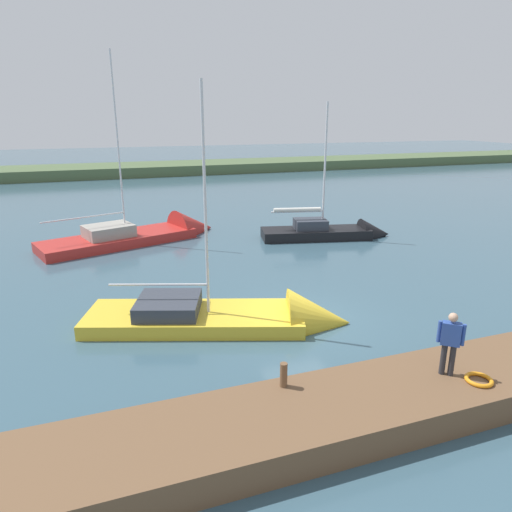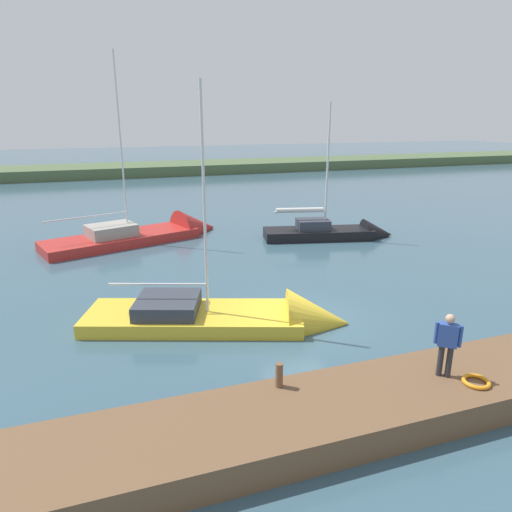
{
  "view_description": "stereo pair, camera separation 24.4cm",
  "coord_description": "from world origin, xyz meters",
  "views": [
    {
      "loc": [
        6.54,
        13.42,
        6.88
      ],
      "look_at": [
        0.99,
        -2.27,
        1.78
      ],
      "focal_mm": 32.07,
      "sensor_mm": 36.0,
      "label": 1
    },
    {
      "loc": [
        6.31,
        13.5,
        6.88
      ],
      "look_at": [
        0.99,
        -2.27,
        1.78
      ],
      "focal_mm": 32.07,
      "sensor_mm": 36.0,
      "label": 2
    }
  ],
  "objects": [
    {
      "name": "life_ring_buoy",
      "position": [
        -1.76,
        6.1,
        0.79
      ],
      "size": [
        0.66,
        0.66,
        0.1
      ],
      "primitive_type": "torus",
      "color": "orange",
      "rests_on": "dock_pier"
    },
    {
      "name": "sailboat_mid_channel",
      "position": [
        3.55,
        -13.11,
        0.17
      ],
      "size": [
        10.66,
        5.86,
        11.4
      ],
      "rotation": [
        0.0,
        0.0,
        3.46
      ],
      "color": "#B22823",
      "rests_on": "ground_plane"
    },
    {
      "name": "mooring_post_near",
      "position": [
        2.77,
        4.71,
        1.05
      ],
      "size": [
        0.18,
        0.18,
        0.61
      ],
      "primitive_type": "cylinder",
      "color": "brown",
      "rests_on": "dock_pier"
    },
    {
      "name": "sailboat_near_dock",
      "position": [
        -6.62,
        -9.71,
        0.22
      ],
      "size": [
        7.87,
        3.56,
        8.49
      ],
      "rotation": [
        0.0,
        0.0,
        2.92
      ],
      "color": "black",
      "rests_on": "ground_plane"
    },
    {
      "name": "far_shoreline",
      "position": [
        0.0,
        -45.38,
        0.0
      ],
      "size": [
        180.0,
        8.0,
        2.4
      ],
      "primitive_type": "cube",
      "color": "#4C603D",
      "rests_on": "ground_plane"
    },
    {
      "name": "ground_plane",
      "position": [
        0.0,
        0.0,
        0.0
      ],
      "size": [
        200.0,
        200.0,
        0.0
      ],
      "primitive_type": "plane",
      "color": "#385666"
    },
    {
      "name": "person_on_dock",
      "position": [
        -1.24,
        5.57,
        1.69
      ],
      "size": [
        0.5,
        0.46,
        1.65
      ],
      "rotation": [
        0.0,
        0.0,
        0.86
      ],
      "color": "#28282D",
      "rests_on": "dock_pier"
    },
    {
      "name": "sailboat_far_right",
      "position": [
        2.11,
        -0.26,
        0.12
      ],
      "size": [
        9.3,
        5.19,
        9.09
      ],
      "rotation": [
        0.0,
        0.0,
        2.81
      ],
      "color": "gold",
      "rests_on": "ground_plane"
    },
    {
      "name": "dock_pier",
      "position": [
        0.0,
        5.6,
        0.37
      ],
      "size": [
        18.47,
        2.54,
        0.74
      ],
      "primitive_type": "cube",
      "color": "brown",
      "rests_on": "ground_plane"
    }
  ]
}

